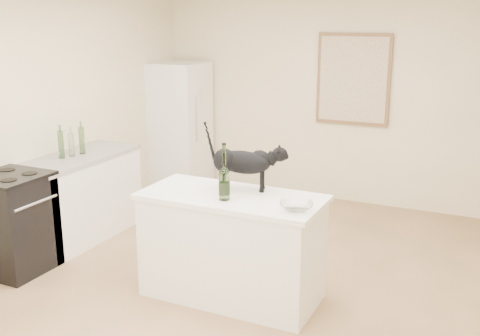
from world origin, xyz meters
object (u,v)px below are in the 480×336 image
object	(u,v)px
stove	(13,224)
wine_bottle	(224,175)
fridge	(180,126)
black_cat	(243,165)
glass_bowl	(296,206)

from	to	relation	value
stove	wine_bottle	distance (m)	2.17
fridge	black_cat	size ratio (longest dim) A/B	2.80
stove	wine_bottle	xyz separation A→B (m)	(2.05, 0.26, 0.65)
stove	glass_bowl	size ratio (longest dim) A/B	3.58
glass_bowl	fridge	bearing A→B (deg)	134.72
glass_bowl	wine_bottle	bearing A→B (deg)	-179.10
stove	fridge	world-z (taller)	fridge
fridge	glass_bowl	xyz separation A→B (m)	(2.65, -2.68, 0.08)
fridge	wine_bottle	bearing A→B (deg)	-52.63
wine_bottle	stove	bearing A→B (deg)	-172.70
stove	glass_bowl	distance (m)	2.71
fridge	glass_bowl	bearing A→B (deg)	-45.28
black_cat	wine_bottle	world-z (taller)	black_cat
fridge	wine_bottle	size ratio (longest dim) A/B	4.19
stove	wine_bottle	size ratio (longest dim) A/B	2.22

